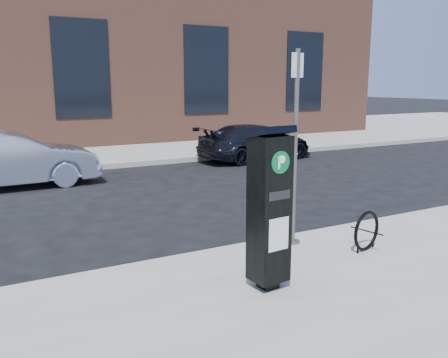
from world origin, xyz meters
TOP-DOWN VIEW (x-y plane):
  - ground at (0.00, 0.00)m, footprint 120.00×120.00m
  - sidewalk_far at (0.00, 14.00)m, footprint 60.00×12.00m
  - curb_near at (0.00, -0.02)m, footprint 60.00×0.12m
  - curb_far at (0.00, 8.02)m, footprint 60.00×0.12m
  - building at (-0.00, 17.00)m, footprint 28.00×10.05m
  - parking_kiosk at (-0.84, -1.45)m, footprint 0.47×0.43m
  - sign_pole at (0.36, -0.30)m, footprint 0.24×0.23m
  - bike_rack at (1.09, -1.07)m, footprint 0.58×0.18m
  - car_silver at (-3.02, 6.60)m, footprint 4.21×1.54m
  - car_dark at (4.53, 7.40)m, footprint 4.21×2.10m

SIDE VIEW (x-z plane):
  - ground at x=0.00m, z-range 0.00..0.00m
  - sidewalk_far at x=0.00m, z-range 0.00..0.15m
  - curb_near at x=0.00m, z-range -0.01..0.15m
  - curb_far at x=0.00m, z-range -0.01..0.15m
  - bike_rack at x=1.09m, z-range 0.14..0.73m
  - car_dark at x=4.53m, z-range 0.00..1.18m
  - car_silver at x=-3.02m, z-range 0.00..1.38m
  - parking_kiosk at x=-0.84m, z-range 0.17..2.09m
  - sign_pole at x=0.36m, z-range 0.14..2.97m
  - building at x=0.00m, z-range 0.02..8.27m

